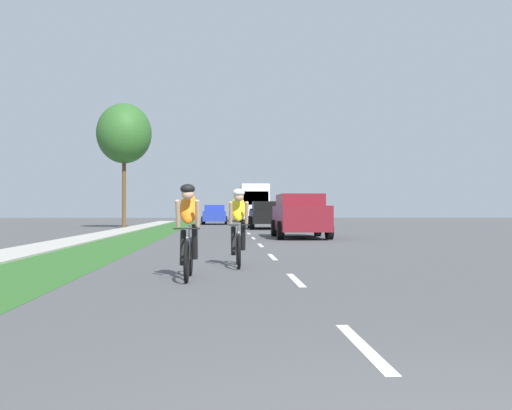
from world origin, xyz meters
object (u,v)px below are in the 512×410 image
Objects in this scene: cyclist_trailing at (238,227)px; street_tree_far at (124,134)px; sedan_blue at (215,214)px; pickup_black at (267,215)px; cyclist_lead at (188,231)px; bus_white at (253,201)px; suv_maroon at (300,215)px.

cyclist_trailing is 25.82m from street_tree_far.
pickup_black is at bearing -72.76° from sedan_blue.
street_tree_far reaches higher than pickup_black.
cyclist_lead and cyclist_trailing have the same top height.
bus_white reaches higher than pickup_black.
cyclist_lead is 0.15× the size of bus_white.
suv_maroon is 0.41× the size of bus_white.
pickup_black is 11.28m from sedan_blue.
cyclist_lead is 48.00m from bus_white.
sedan_blue is (-3.87, 22.09, -0.18)m from suv_maroon.
pickup_black is at bearing 92.65° from suv_maroon.
cyclist_lead is 36.20m from sedan_blue.
pickup_black is at bearing -7.76° from street_tree_far.
bus_white is (2.52, 45.74, 1.17)m from cyclist_trailing.
street_tree_far is at bearing 101.85° from cyclist_lead.
cyclist_trailing is at bearing -93.16° from bus_white.
cyclist_lead is 1.00× the size of cyclist_trailing.
bus_white is at bearing 73.02° from sedan_blue.
cyclist_trailing is 0.15× the size of bus_white.
bus_white reaches higher than cyclist_lead.
sedan_blue is at bearing 60.45° from street_tree_far.
suv_maroon is at bearing 76.72° from cyclist_trailing.
bus_white is (0.22, 22.44, 1.15)m from pickup_black.
street_tree_far is (-9.30, 12.51, 4.89)m from suv_maroon.
sedan_blue is at bearing 99.93° from suv_maroon.
street_tree_far is (-8.99, -21.25, 3.86)m from bus_white.
suv_maroon is 1.09× the size of sedan_blue.
cyclist_trailing is 23.41m from pickup_black.
sedan_blue is at bearing 107.24° from pickup_black.
bus_white is at bearing 67.06° from street_tree_far.
street_tree_far is at bearing -119.55° from sedan_blue.
street_tree_far reaches higher than cyclist_lead.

